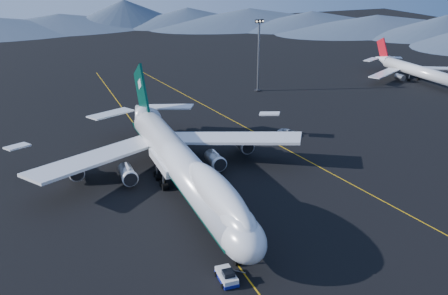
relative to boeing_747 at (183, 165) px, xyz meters
name	(u,v)px	position (x,y,z in m)	size (l,w,h in m)	color
ground	(184,192)	(0.00, -0.03, -5.81)	(500.00, 500.00, 0.00)	black
taxiway_line_main	(184,191)	(0.00, -0.03, -5.80)	(0.25, 220.00, 0.01)	#CC920C
taxiway_line_side	(292,152)	(30.00, 9.97, -5.80)	(0.25, 200.00, 0.01)	#CC920C
boeing_747	(183,165)	(0.00, 0.00, 0.00)	(59.62, 72.43, 19.37)	silver
pushback_tug	(227,277)	(-3.00, -29.53, -5.20)	(2.75, 4.60, 1.96)	silver
second_jet	(416,70)	(105.04, 53.14, -1.97)	(39.56, 44.69, 12.72)	silver
service_van	(288,133)	(34.76, 20.35, -5.05)	(2.52, 5.46, 1.52)	silver
floodlight_mast	(259,56)	(46.34, 62.33, 6.17)	(2.92, 2.19, 23.64)	black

